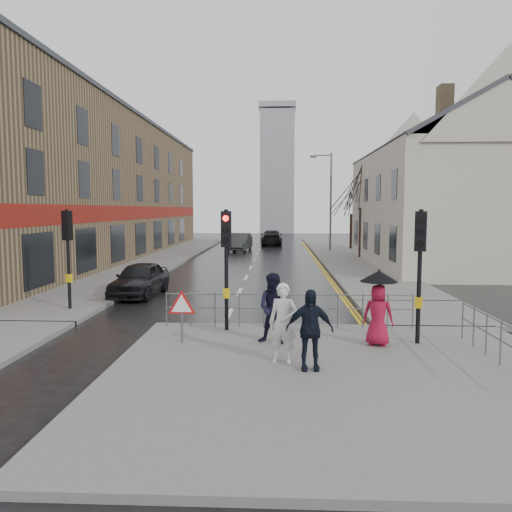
# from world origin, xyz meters

# --- Properties ---
(ground) EXTENTS (120.00, 120.00, 0.00)m
(ground) POSITION_xyz_m (0.00, 0.00, 0.00)
(ground) COLOR black
(ground) RESTS_ON ground
(near_pavement) EXTENTS (10.00, 9.00, 0.14)m
(near_pavement) POSITION_xyz_m (3.00, -3.50, 0.07)
(near_pavement) COLOR #605E5B
(near_pavement) RESTS_ON ground
(left_pavement) EXTENTS (4.00, 44.00, 0.14)m
(left_pavement) POSITION_xyz_m (-6.50, 23.00, 0.07)
(left_pavement) COLOR #605E5B
(left_pavement) RESTS_ON ground
(right_pavement) EXTENTS (4.00, 40.00, 0.14)m
(right_pavement) POSITION_xyz_m (6.50, 25.00, 0.07)
(right_pavement) COLOR #605E5B
(right_pavement) RESTS_ON ground
(pavement_bridge_right) EXTENTS (4.00, 4.20, 0.14)m
(pavement_bridge_right) POSITION_xyz_m (6.50, 3.00, 0.07)
(pavement_bridge_right) COLOR #605E5B
(pavement_bridge_right) RESTS_ON ground
(building_left_terrace) EXTENTS (8.00, 42.00, 10.00)m
(building_left_terrace) POSITION_xyz_m (-12.00, 22.00, 5.00)
(building_left_terrace) COLOR brown
(building_left_terrace) RESTS_ON ground
(building_right_cream) EXTENTS (9.00, 16.40, 10.10)m
(building_right_cream) POSITION_xyz_m (12.00, 18.00, 4.78)
(building_right_cream) COLOR beige
(building_right_cream) RESTS_ON ground
(church_tower) EXTENTS (5.00, 5.00, 18.00)m
(church_tower) POSITION_xyz_m (1.50, 62.00, 9.00)
(church_tower) COLOR #919399
(church_tower) RESTS_ON ground
(traffic_signal_near_left) EXTENTS (0.28, 0.27, 3.40)m
(traffic_signal_near_left) POSITION_xyz_m (0.20, 0.20, 2.46)
(traffic_signal_near_left) COLOR black
(traffic_signal_near_left) RESTS_ON near_pavement
(traffic_signal_near_right) EXTENTS (0.34, 0.33, 3.40)m
(traffic_signal_near_right) POSITION_xyz_m (5.20, -1.00, 2.46)
(traffic_signal_near_right) COLOR black
(traffic_signal_near_right) RESTS_ON near_pavement
(traffic_signal_far_left) EXTENTS (0.34, 0.33, 3.40)m
(traffic_signal_far_left) POSITION_xyz_m (-5.50, 3.00, 2.46)
(traffic_signal_far_left) COLOR black
(traffic_signal_far_left) RESTS_ON left_pavement
(guard_railing_front) EXTENTS (7.14, 0.04, 1.00)m
(guard_railing_front) POSITION_xyz_m (1.95, 0.60, 0.86)
(guard_railing_front) COLOR #595B5E
(guard_railing_front) RESTS_ON near_pavement
(guard_railing_side) EXTENTS (0.04, 4.54, 1.00)m
(guard_railing_side) POSITION_xyz_m (6.50, -2.75, 0.84)
(guard_railing_side) COLOR #595B5E
(guard_railing_side) RESTS_ON near_pavement
(warning_sign) EXTENTS (0.80, 0.07, 1.35)m
(warning_sign) POSITION_xyz_m (-0.80, -1.21, 1.04)
(warning_sign) COLOR #595B5E
(warning_sign) RESTS_ON near_pavement
(street_lamp) EXTENTS (1.83, 0.25, 8.00)m
(street_lamp) POSITION_xyz_m (5.82, 28.00, 4.71)
(street_lamp) COLOR #595B5E
(street_lamp) RESTS_ON right_pavement
(tree_near) EXTENTS (2.40, 2.40, 6.58)m
(tree_near) POSITION_xyz_m (7.50, 22.00, 5.14)
(tree_near) COLOR #33241C
(tree_near) RESTS_ON right_pavement
(tree_far) EXTENTS (2.40, 2.40, 5.64)m
(tree_far) POSITION_xyz_m (8.00, 30.00, 4.42)
(tree_far) COLOR #33241C
(tree_far) RESTS_ON right_pavement
(pedestrian_a) EXTENTS (0.73, 0.57, 1.77)m
(pedestrian_a) POSITION_xyz_m (1.76, -2.71, 1.03)
(pedestrian_a) COLOR silver
(pedestrian_a) RESTS_ON near_pavement
(pedestrian_b) EXTENTS (0.99, 0.85, 1.80)m
(pedestrian_b) POSITION_xyz_m (1.56, -1.16, 1.04)
(pedestrian_b) COLOR black
(pedestrian_b) RESTS_ON near_pavement
(pedestrian_with_umbrella) EXTENTS (0.96, 0.96, 1.89)m
(pedestrian_with_umbrella) POSITION_xyz_m (4.15, -1.23, 1.21)
(pedestrian_with_umbrella) COLOR maroon
(pedestrian_with_umbrella) RESTS_ON near_pavement
(pedestrian_d) EXTENTS (1.03, 0.46, 1.73)m
(pedestrian_d) POSITION_xyz_m (2.31, -3.21, 1.00)
(pedestrian_d) COLOR black
(pedestrian_d) RESTS_ON near_pavement
(car_parked) EXTENTS (1.87, 4.15, 1.38)m
(car_parked) POSITION_xyz_m (-4.00, 6.38, 0.69)
(car_parked) COLOR black
(car_parked) RESTS_ON ground
(car_mid) EXTENTS (2.04, 4.74, 1.52)m
(car_mid) POSITION_xyz_m (-1.62, 28.49, 0.76)
(car_mid) COLOR #404345
(car_mid) RESTS_ON ground
(car_far) EXTENTS (2.13, 5.13, 1.48)m
(car_far) POSITION_xyz_m (1.02, 35.68, 0.74)
(car_far) COLOR black
(car_far) RESTS_ON ground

